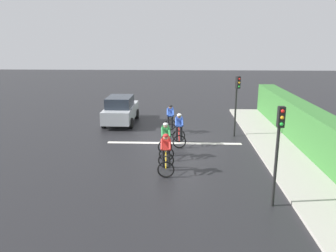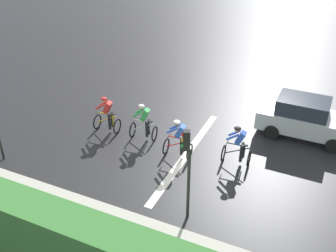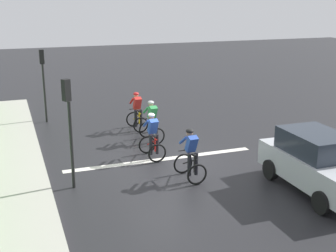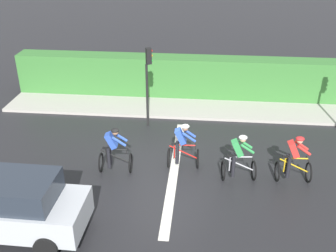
{
  "view_description": "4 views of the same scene",
  "coord_description": "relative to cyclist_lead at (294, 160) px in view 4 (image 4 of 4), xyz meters",
  "views": [
    {
      "loc": [
        -0.33,
        17.09,
        5.34
      ],
      "look_at": [
        0.27,
        1.76,
        1.28
      ],
      "focal_mm": 35.85,
      "sensor_mm": 36.0,
      "label": 1
    },
    {
      "loc": [
        -12.4,
        -4.45,
        9.29
      ],
      "look_at": [
        0.17,
        1.33,
        1.04
      ],
      "focal_mm": 42.15,
      "sensor_mm": 36.0,
      "label": 2
    },
    {
      "loc": [
        -4.97,
        -13.82,
        5.6
      ],
      "look_at": [
        0.21,
        0.28,
        1.27
      ],
      "focal_mm": 47.8,
      "sensor_mm": 36.0,
      "label": 3
    },
    {
      "loc": [
        11.63,
        1.34,
        7.67
      ],
      "look_at": [
        -0.84,
        0.11,
        1.28
      ],
      "focal_mm": 42.68,
      "sensor_mm": 36.0,
      "label": 4
    }
  ],
  "objects": [
    {
      "name": "sidewalk_kerb",
      "position": [
        -5.66,
        -2.32,
        -0.74
      ],
      "size": [
        2.8,
        19.55,
        0.12
      ],
      "primitive_type": "cube",
      "color": "#ADA89E",
      "rests_on": "ground"
    },
    {
      "name": "cyclist_fourth",
      "position": [
        0.01,
        -5.94,
        0.0
      ],
      "size": [
        0.74,
        1.12,
        1.66
      ],
      "color": "black",
      "rests_on": "ground"
    },
    {
      "name": "cyclist_mid",
      "position": [
        -0.5,
        -3.66,
        0.0
      ],
      "size": [
        0.72,
        1.1,
        1.66
      ],
      "color": "black",
      "rests_on": "ground"
    },
    {
      "name": "stone_wall_low",
      "position": [
        -6.56,
        -2.32,
        -0.47
      ],
      "size": [
        0.44,
        19.55,
        0.65
      ],
      "primitive_type": "cube",
      "color": "gray",
      "rests_on": "ground"
    },
    {
      "name": "road_marking_stop_line",
      "position": [
        -0.26,
        -3.91,
        -0.79
      ],
      "size": [
        7.0,
        0.3,
        0.01
      ],
      "primitive_type": "cube",
      "color": "silver",
      "rests_on": "ground"
    },
    {
      "name": "cyclist_second",
      "position": [
        0.09,
        -1.79,
        0.0
      ],
      "size": [
        0.79,
        1.15,
        1.66
      ],
      "color": "black",
      "rests_on": "ground"
    },
    {
      "name": "traffic_light_near_crossing",
      "position": [
        -3.6,
        -5.26,
        1.43
      ],
      "size": [
        0.27,
        0.29,
        3.34
      ],
      "color": "black",
      "rests_on": "ground"
    },
    {
      "name": "car_silver",
      "position": [
        3.25,
        -8.01,
        0.08
      ],
      "size": [
        1.93,
        4.12,
        1.76
      ],
      "color": "#B7BCC1",
      "rests_on": "ground"
    },
    {
      "name": "ground_plane",
      "position": [
        -0.26,
        -4.32,
        -0.8
      ],
      "size": [
        80.0,
        80.0,
        0.0
      ],
      "primitive_type": "plane",
      "color": "black"
    },
    {
      "name": "hedge_wall",
      "position": [
        -6.86,
        -2.32,
        0.21
      ],
      "size": [
        1.1,
        19.55,
        2.01
      ],
      "primitive_type": "cube",
      "color": "#387533",
      "rests_on": "ground"
    },
    {
      "name": "cyclist_lead",
      "position": [
        0.0,
        0.0,
        0.0
      ],
      "size": [
        0.72,
        1.11,
        1.66
      ],
      "color": "black",
      "rests_on": "ground"
    }
  ]
}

